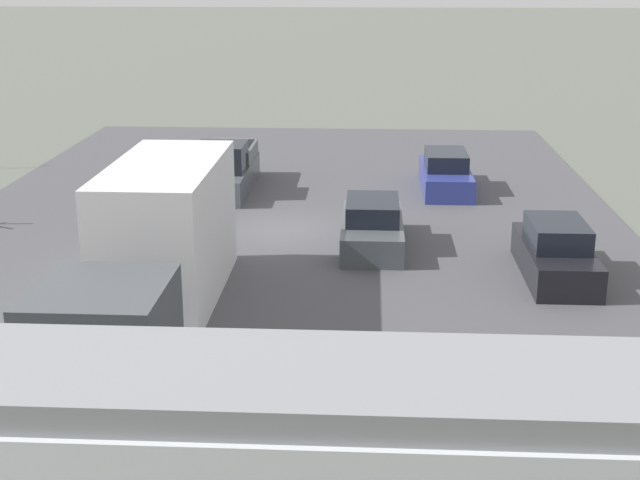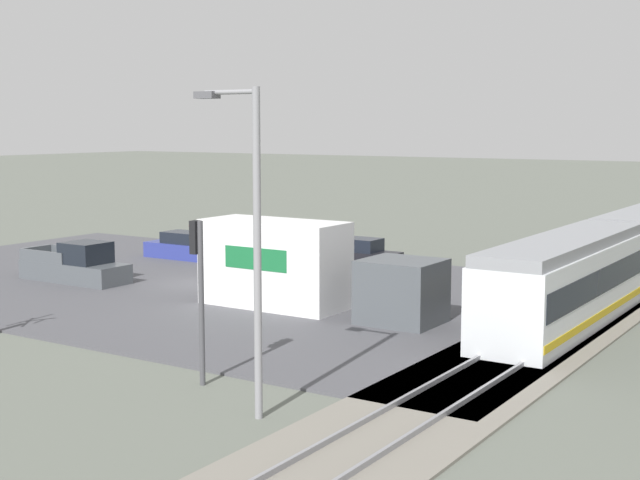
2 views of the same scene
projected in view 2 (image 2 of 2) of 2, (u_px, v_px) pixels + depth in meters
name	position (u px, v px, depth m)	size (l,w,h in m)	color
ground_plane	(199.00, 285.00, 41.80)	(320.00, 320.00, 0.00)	#60665B
road_surface	(199.00, 284.00, 41.80)	(22.67, 37.62, 0.08)	#4C4C51
rail_bed	(559.00, 329.00, 32.54)	(67.34, 4.40, 0.22)	gray
light_rail_tram	(614.00, 260.00, 38.44)	(26.12, 2.73, 4.42)	white
box_truck	(303.00, 270.00, 35.59)	(2.59, 10.29, 3.52)	#4C5156
pickup_truck	(76.00, 266.00, 42.23)	(1.97, 5.67, 1.93)	#4C5156
sedan_car_0	(186.00, 247.00, 49.57)	(1.78, 4.72, 1.48)	navy
sedan_car_1	(262.00, 265.00, 43.29)	(1.83, 4.52, 1.47)	#4C5156
sedan_car_2	(358.00, 256.00, 46.15)	(1.74, 4.43, 1.57)	black
traffic_light_pole	(199.00, 278.00, 25.32)	(0.28, 0.47, 4.76)	#47474C
street_lamp_near_crossing	(251.00, 231.00, 22.25)	(0.36, 1.95, 8.38)	gray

